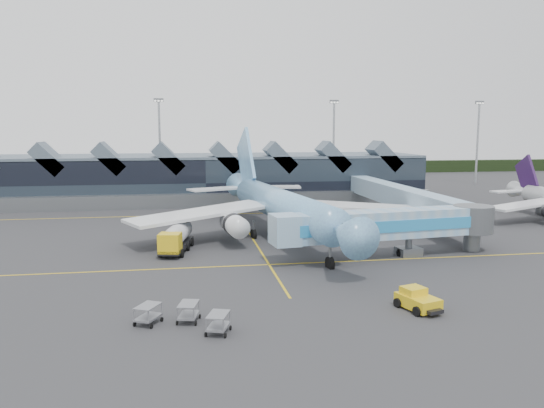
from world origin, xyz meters
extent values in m
plane|color=#2C2C2E|center=(0.00, 0.00, 0.00)|extent=(260.00, 260.00, 0.00)
cube|color=gold|center=(0.00, -8.00, 0.01)|extent=(120.00, 0.25, 0.01)
cube|color=gold|center=(0.00, 28.00, 0.01)|extent=(120.00, 0.25, 0.01)
cube|color=gold|center=(0.00, 10.00, 0.01)|extent=(0.25, 60.00, 0.01)
cube|color=black|center=(0.00, 110.00, 2.00)|extent=(260.00, 4.00, 4.00)
cube|color=black|center=(-5.00, 48.00, 4.50)|extent=(90.00, 20.00, 9.00)
cube|color=slate|center=(-5.00, 48.00, 9.20)|extent=(90.00, 20.00, 0.60)
cube|color=slate|center=(-5.00, 37.00, 1.30)|extent=(90.00, 2.50, 2.60)
cube|color=slate|center=(-34.00, 41.00, 9.30)|extent=(6.43, 6.00, 6.43)
cube|color=slate|center=(-23.00, 41.00, 9.30)|extent=(6.43, 6.00, 6.43)
cube|color=slate|center=(-12.00, 41.00, 9.30)|extent=(6.43, 6.00, 6.43)
cube|color=slate|center=(-1.00, 41.00, 9.30)|extent=(6.43, 6.00, 6.43)
cube|color=slate|center=(10.00, 41.00, 9.30)|extent=(6.43, 6.00, 6.43)
cube|color=slate|center=(21.00, 41.00, 9.30)|extent=(6.43, 6.00, 6.43)
cube|color=slate|center=(32.00, 41.00, 9.30)|extent=(6.43, 6.00, 6.43)
cylinder|color=#999DA2|center=(-15.00, 72.00, 11.00)|extent=(0.56, 0.56, 22.00)
cube|color=slate|center=(-15.00, 72.00, 22.00)|extent=(2.40, 0.50, 0.90)
cylinder|color=#999DA2|center=(30.00, 72.00, 11.00)|extent=(0.56, 0.56, 22.00)
cube|color=slate|center=(30.00, 72.00, 22.00)|extent=(2.40, 0.50, 0.90)
cylinder|color=#999DA2|center=(70.00, 70.00, 11.00)|extent=(0.56, 0.56, 22.00)
cube|color=slate|center=(70.00, 70.00, 22.00)|extent=(2.40, 0.50, 0.90)
cylinder|color=#608AC2|center=(3.95, 5.60, 4.59)|extent=(9.06, 34.74, 4.25)
cone|color=#608AC2|center=(6.79, -14.39, 4.59)|extent=(5.04, 6.45, 4.25)
cube|color=black|center=(6.90, -15.12, 5.48)|extent=(1.65, 0.56, 0.48)
cone|color=#608AC2|center=(0.98, 26.58, 4.91)|extent=(5.32, 8.40, 4.25)
cube|color=white|center=(-7.02, 5.49, 3.85)|extent=(20.19, 14.26, 1.40)
cube|color=white|center=(14.53, 8.55, 3.85)|extent=(20.15, 9.64, 1.40)
cylinder|color=white|center=(-2.88, 2.15, 2.78)|extent=(3.44, 6.22, 2.64)
cylinder|color=white|center=(11.48, 4.19, 2.78)|extent=(3.44, 6.22, 2.64)
cube|color=#608AC2|center=(1.25, 24.63, 9.35)|extent=(2.03, 10.85, 11.73)
cube|color=white|center=(-4.00, 24.38, 4.91)|extent=(9.51, 6.53, 0.28)
cube|color=white|center=(6.37, 25.85, 4.91)|extent=(9.18, 4.34, 0.28)
cylinder|color=slate|center=(6.24, -10.49, 1.23)|extent=(0.31, 0.31, 2.46)
cylinder|color=slate|center=(0.17, 6.56, 1.23)|extent=(0.31, 0.31, 2.46)
cylinder|color=slate|center=(7.33, 7.58, 1.23)|extent=(0.31, 0.31, 2.46)
cylinder|color=black|center=(6.24, -10.49, 0.44)|extent=(0.72, 1.63, 1.58)
cone|color=white|center=(52.40, 24.19, 3.61)|extent=(3.31, 5.12, 3.13)
cube|color=white|center=(44.63, 12.00, 2.83)|extent=(13.64, 7.49, 1.05)
cube|color=#301745|center=(52.35, 22.93, 6.51)|extent=(0.72, 7.05, 7.63)
cube|color=white|center=(48.84, 23.37, 3.61)|extent=(6.29, 3.38, 0.26)
cube|color=white|center=(55.89, 23.12, 3.61)|extent=(6.34, 3.76, 0.26)
cube|color=#80AED5|center=(13.68, -6.89, 3.95)|extent=(22.24, 6.14, 3.19)
cube|color=#288BCA|center=(13.90, -8.58, 3.95)|extent=(21.83, 3.00, 1.32)
cube|color=#80AED5|center=(1.68, -8.47, 3.95)|extent=(3.29, 3.86, 3.30)
cylinder|color=slate|center=(16.95, -6.46, 1.98)|extent=(0.77, 0.77, 3.95)
cube|color=slate|center=(16.95, -6.46, 0.49)|extent=(2.90, 2.52, 0.99)
cylinder|color=black|center=(15.86, -6.60, 0.38)|extent=(0.57, 1.04, 0.99)
cylinder|color=black|center=(18.04, -6.32, 0.38)|extent=(0.57, 1.04, 0.99)
cylinder|color=slate|center=(25.67, -5.31, 3.95)|extent=(4.84, 4.84, 3.30)
cylinder|color=slate|center=(25.67, -5.31, 1.98)|extent=(1.98, 1.98, 3.95)
cube|color=black|center=(-10.14, 0.10, 0.76)|extent=(4.22, 9.45, 0.51)
cube|color=yellow|center=(-10.83, -3.28, 1.83)|extent=(2.84, 2.68, 2.24)
cube|color=black|center=(-10.99, -4.08, 2.34)|extent=(2.22, 0.60, 1.02)
cylinder|color=silver|center=(-9.89, 1.30, 2.13)|extent=(3.47, 6.24, 2.34)
sphere|color=silver|center=(-9.30, 4.18, 2.13)|extent=(2.24, 2.24, 2.24)
sphere|color=silver|center=(-10.48, -1.59, 2.13)|extent=(2.24, 2.24, 2.24)
cylinder|color=black|center=(-11.99, -2.63, 0.51)|extent=(0.55, 1.07, 1.02)
cylinder|color=black|center=(-9.50, -3.14, 0.51)|extent=(0.55, 1.07, 1.02)
cylinder|color=black|center=(-11.28, 0.85, 0.51)|extent=(0.55, 1.07, 1.02)
cylinder|color=black|center=(-8.79, 0.34, 0.51)|extent=(0.55, 1.07, 1.02)
cylinder|color=black|center=(-10.77, 3.34, 0.51)|extent=(0.55, 1.07, 1.02)
cylinder|color=black|center=(-8.28, 2.83, 0.51)|extent=(0.55, 1.07, 1.02)
cube|color=yellow|center=(9.85, -24.55, 0.69)|extent=(3.10, 4.02, 0.98)
cube|color=yellow|center=(9.68, -23.99, 1.43)|extent=(2.15, 2.02, 0.69)
cube|color=black|center=(10.39, -26.34, 0.44)|extent=(1.55, 1.15, 0.30)
cylinder|color=black|center=(9.11, -26.01, 0.39)|extent=(0.51, 0.84, 0.79)
cylinder|color=black|center=(11.28, -25.36, 0.39)|extent=(0.51, 0.84, 0.79)
cylinder|color=black|center=(8.42, -23.75, 0.39)|extent=(0.51, 0.84, 0.79)
cylinder|color=black|center=(10.59, -23.09, 0.39)|extent=(0.51, 0.84, 0.79)
cube|color=gray|center=(-8.91, -24.29, 0.53)|extent=(1.79, 2.37, 0.14)
cube|color=gray|center=(-8.91, -24.29, 1.45)|extent=(1.79, 2.37, 0.08)
cylinder|color=black|center=(-8.03, -23.70, 0.17)|extent=(0.19, 0.36, 0.35)
cube|color=gray|center=(-6.78, -27.05, 0.53)|extent=(1.96, 2.45, 0.14)
cube|color=gray|center=(-6.78, -27.05, 1.45)|extent=(1.96, 2.45, 0.08)
cylinder|color=black|center=(-5.85, -26.55, 0.17)|extent=(0.22, 0.37, 0.35)
cube|color=gray|center=(-11.96, -24.28, 0.53)|extent=(2.18, 2.51, 0.14)
cube|color=gray|center=(-11.96, -24.28, 1.45)|extent=(2.18, 2.51, 0.08)
cylinder|color=black|center=(-10.96, -23.92, 0.17)|extent=(0.26, 0.36, 0.35)
camera|label=1|loc=(-8.92, -64.24, 14.79)|focal=35.00mm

